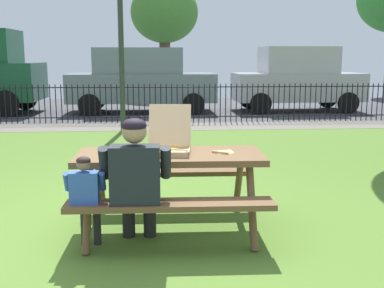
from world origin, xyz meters
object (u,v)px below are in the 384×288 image
child_at_table (86,194)px  parked_car_right (297,79)px  adult_at_table (136,178)px  picnic_table_foreground (170,171)px  pizza_box_open (169,144)px  lamp_post_walkway (121,24)px  far_tree_midleft (164,14)px  pizza_slice_on_table (224,151)px  parked_car_center (141,79)px

child_at_table → parked_car_right: 11.77m
adult_at_table → child_at_table: adult_at_table is taller
picnic_table_foreground → pizza_box_open: pizza_box_open is taller
lamp_post_walkway → far_tree_midleft: far_tree_midleft is taller
adult_at_table → far_tree_midleft: 16.48m
pizza_slice_on_table → adult_at_table: (-0.83, -0.51, -0.12)m
parked_car_right → picnic_table_foreground: bearing=-112.4°
picnic_table_foreground → pizza_box_open: bearing=101.7°
picnic_table_foreground → parked_car_center: size_ratio=0.41×
lamp_post_walkway → child_at_table: bearing=-88.4°
picnic_table_foreground → child_at_table: bearing=-145.1°
parked_car_right → adult_at_table: bearing=-112.9°
picnic_table_foreground → pizza_slice_on_table: bearing=1.8°
lamp_post_walkway → parked_car_center: 3.97m
pizza_box_open → parked_car_right: bearing=67.4°
parked_car_center → child_at_table: bearing=-90.5°
pizza_slice_on_table → far_tree_midleft: 15.95m
pizza_slice_on_table → parked_car_center: 10.22m
pizza_box_open → parked_car_center: 10.14m
parked_car_right → far_tree_midleft: far_tree_midleft is taller
adult_at_table → child_at_table: (-0.43, -0.02, -0.13)m
pizza_slice_on_table → far_tree_midleft: far_tree_midleft is taller
pizza_box_open → parked_car_right: 10.96m
picnic_table_foreground → parked_car_center: parked_car_center is taller
child_at_table → far_tree_midleft: 16.54m
lamp_post_walkway → adult_at_table: bearing=-84.9°
child_at_table → parked_car_center: bearing=89.5°
adult_at_table → parked_car_center: parked_car_center is taller
lamp_post_walkway → pizza_slice_on_table: bearing=-77.3°
child_at_table → lamp_post_walkway: (-0.19, 6.97, 1.87)m
pizza_slice_on_table → lamp_post_walkway: lamp_post_walkway is taller
adult_at_table → far_tree_midleft: bearing=88.3°
pizza_slice_on_table → lamp_post_walkway: (-1.46, 6.44, 1.61)m
picnic_table_foreground → pizza_box_open: (-0.01, 0.05, 0.26)m
picnic_table_foreground → pizza_slice_on_table: (0.53, 0.02, 0.18)m
parked_car_center → lamp_post_walkway: bearing=-94.4°
picnic_table_foreground → parked_car_right: (4.19, 10.16, 0.41)m
picnic_table_foreground → lamp_post_walkway: size_ratio=0.47×
pizza_box_open → lamp_post_walkway: bearing=98.2°
pizza_slice_on_table → parked_car_center: parked_car_center is taller
pizza_slice_on_table → parked_car_center: size_ratio=0.06×
lamp_post_walkway → parked_car_right: lamp_post_walkway is taller
adult_at_table → parked_car_right: size_ratio=0.30×
pizza_box_open → parked_car_center: (-0.63, 10.12, 0.15)m
child_at_table → parked_car_right: (4.93, 10.68, 0.49)m
child_at_table → parked_car_right: parked_car_right is taller
lamp_post_walkway → picnic_table_foreground: bearing=-81.8°
pizza_box_open → child_at_table: bearing=-142.3°
adult_at_table → lamp_post_walkway: lamp_post_walkway is taller
pizza_box_open → pizza_slice_on_table: pizza_box_open is taller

